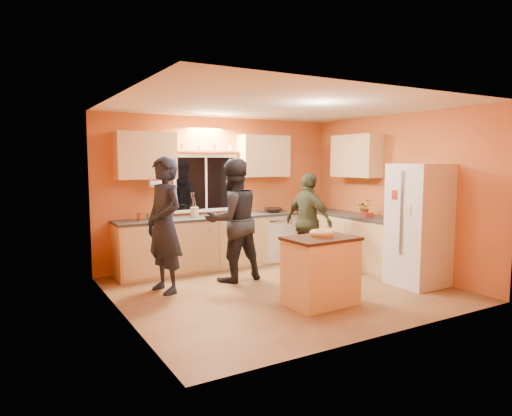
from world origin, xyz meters
TOP-DOWN VIEW (x-y plane):
  - ground at (0.00, 0.00)m, footprint 4.50×4.50m
  - room_shell at (0.12, 0.41)m, footprint 4.54×4.04m
  - back_counter at (0.01, 1.70)m, footprint 4.23×0.62m
  - right_counter at (1.95, 0.50)m, footprint 0.62×1.84m
  - refrigerator at (1.89, -0.80)m, footprint 0.72×0.70m
  - island at (0.05, -0.83)m, footprint 0.93×0.65m
  - bundt_pastry at (0.05, -0.83)m, footprint 0.31×0.31m
  - person_left at (-1.49, 0.73)m, footprint 0.60×0.78m
  - person_center at (-0.38, 0.80)m, footprint 0.94×0.75m
  - person_right at (1.00, 0.72)m, footprint 0.59×1.02m
  - mixing_bowl at (0.90, 1.67)m, footprint 0.45×0.45m
  - utensil_crock at (-0.64, 1.69)m, footprint 0.14×0.14m
  - potted_plant at (1.99, 0.44)m, footprint 0.29×0.27m
  - red_box at (1.90, 0.28)m, footprint 0.18×0.15m

SIDE VIEW (x-z plane):
  - ground at x=0.00m, z-range 0.00..0.00m
  - island at x=0.05m, z-range 0.01..0.88m
  - back_counter at x=0.01m, z-range 0.00..0.90m
  - right_counter at x=1.95m, z-range 0.00..0.90m
  - person_right at x=1.00m, z-range 0.00..1.64m
  - refrigerator at x=1.89m, z-range 0.00..1.80m
  - bundt_pastry at x=0.05m, z-range 0.88..0.97m
  - red_box at x=1.90m, z-range 0.90..0.97m
  - person_center at x=-0.38m, z-range 0.00..1.87m
  - mixing_bowl at x=0.90m, z-range 0.90..0.98m
  - person_left at x=-1.49m, z-range 0.00..1.90m
  - utensil_crock at x=-0.64m, z-range 0.90..1.07m
  - potted_plant at x=1.99m, z-range 0.90..1.18m
  - room_shell at x=0.12m, z-range 0.31..2.92m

